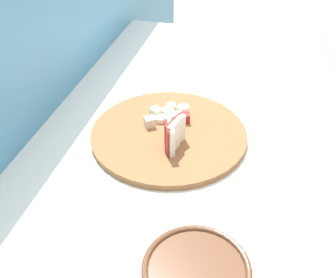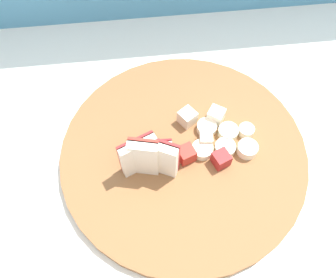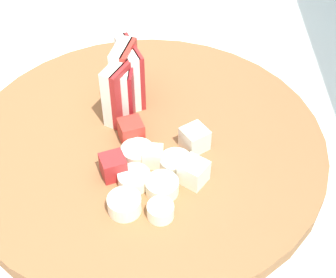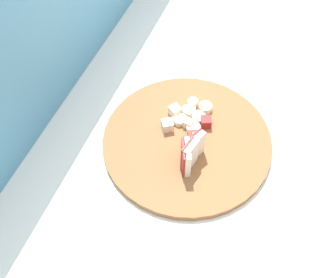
{
  "view_description": "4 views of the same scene",
  "coord_description": "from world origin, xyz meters",
  "px_view_note": "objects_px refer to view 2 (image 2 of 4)",
  "views": [
    {
      "loc": [
        -0.78,
        -0.13,
        1.45
      ],
      "look_at": [
        -0.12,
        0.03,
        0.93
      ],
      "focal_mm": 44.16,
      "sensor_mm": 36.0,
      "label": 1
    },
    {
      "loc": [
        -0.12,
        -0.18,
        1.33
      ],
      "look_at": [
        -0.09,
        0.05,
        0.93
      ],
      "focal_mm": 36.66,
      "sensor_mm": 36.0,
      "label": 2
    },
    {
      "loc": [
        0.27,
        0.07,
        1.24
      ],
      "look_at": [
        -0.06,
        0.06,
        0.92
      ],
      "focal_mm": 54.1,
      "sensor_mm": 36.0,
      "label": 3
    },
    {
      "loc": [
        -0.51,
        -0.08,
        1.54
      ],
      "look_at": [
        -0.11,
        0.07,
        0.95
      ],
      "focal_mm": 40.94,
      "sensor_mm": 36.0,
      "label": 4
    }
  ],
  "objects_px": {
    "apple_dice_pile": "(202,136)",
    "banana_slice_rows": "(225,140)",
    "cutting_board": "(183,152)",
    "apple_wedge_fan": "(149,156)"
  },
  "relations": [
    {
      "from": "cutting_board",
      "to": "apple_wedge_fan",
      "type": "relative_size",
      "value": 4.42
    },
    {
      "from": "apple_wedge_fan",
      "to": "banana_slice_rows",
      "type": "distance_m",
      "value": 0.11
    },
    {
      "from": "apple_dice_pile",
      "to": "banana_slice_rows",
      "type": "relative_size",
      "value": 1.09
    },
    {
      "from": "apple_wedge_fan",
      "to": "cutting_board",
      "type": "bearing_deg",
      "value": 22.65
    },
    {
      "from": "apple_wedge_fan",
      "to": "apple_dice_pile",
      "type": "bearing_deg",
      "value": 24.07
    },
    {
      "from": "cutting_board",
      "to": "apple_wedge_fan",
      "type": "xyz_separation_m",
      "value": [
        -0.05,
        -0.02,
        0.04
      ]
    },
    {
      "from": "cutting_board",
      "to": "apple_dice_pile",
      "type": "bearing_deg",
      "value": 26.46
    },
    {
      "from": "apple_wedge_fan",
      "to": "banana_slice_rows",
      "type": "bearing_deg",
      "value": 13.4
    },
    {
      "from": "banana_slice_rows",
      "to": "apple_dice_pile",
      "type": "bearing_deg",
      "value": 165.03
    },
    {
      "from": "cutting_board",
      "to": "apple_dice_pile",
      "type": "distance_m",
      "value": 0.04
    }
  ]
}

